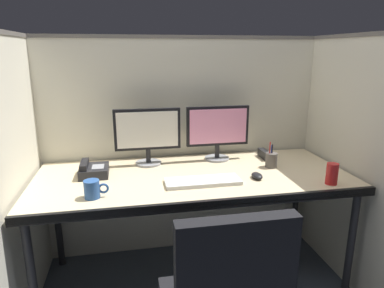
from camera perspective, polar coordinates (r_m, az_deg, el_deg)
cubicle_partition_rear at (r=2.50m, az=-1.72°, el=-0.54°), size 2.21×0.06×1.57m
cubicle_partition_left at (r=2.05m, az=-27.74°, el=-6.02°), size 0.06×1.41×1.57m
cubicle_partition_right at (r=2.39m, az=24.87°, el=-2.75°), size 0.06×1.41×1.57m
desk at (r=2.11m, az=0.33°, el=-6.46°), size 1.90×0.80×0.74m
monitor_left at (r=2.25m, az=-7.42°, el=1.88°), size 0.43×0.17×0.37m
monitor_right at (r=2.34m, az=4.30°, el=2.48°), size 0.43×0.17×0.37m
keyboard_main at (r=1.96m, az=1.80°, el=-6.25°), size 0.43×0.15×0.02m
computer_mouse at (r=2.07m, az=10.78°, el=-5.23°), size 0.06×0.10×0.04m
coffee_mug at (r=1.84m, az=-16.25°, el=-7.24°), size 0.13×0.08×0.09m
soda_can at (r=2.09m, az=22.25°, el=-4.59°), size 0.07×0.07×0.12m
desk_phone at (r=2.16m, az=-16.16°, el=-4.23°), size 0.17×0.19×0.09m
pen_cup at (r=2.27m, az=13.08°, el=-2.60°), size 0.08×0.08×0.17m
red_stapler at (r=2.46m, az=11.98°, el=-1.69°), size 0.04×0.15×0.06m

